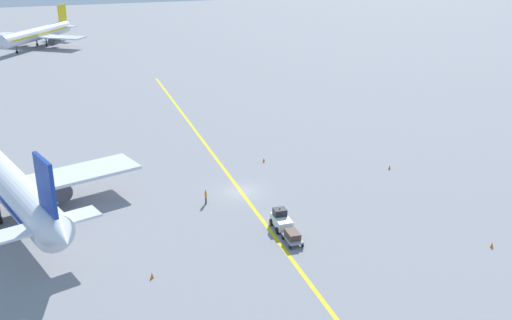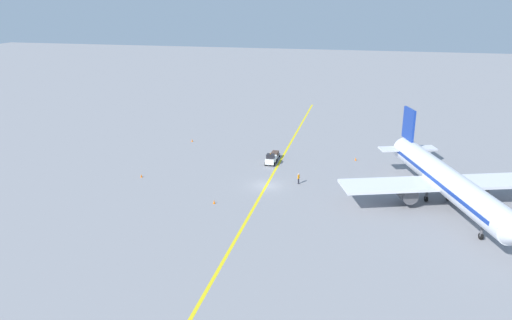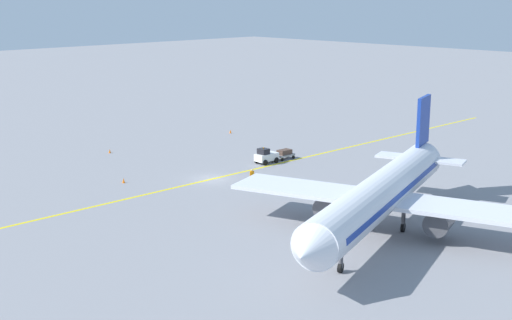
% 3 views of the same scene
% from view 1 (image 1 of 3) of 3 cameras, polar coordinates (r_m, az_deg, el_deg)
% --- Properties ---
extents(ground_plane, '(400.00, 400.00, 0.00)m').
position_cam_1_polar(ground_plane, '(69.82, -1.45, -3.02)').
color(ground_plane, gray).
extents(apron_yellow_centreline, '(0.55, 120.00, 0.01)m').
position_cam_1_polar(apron_yellow_centreline, '(69.82, -1.45, -3.02)').
color(apron_yellow_centreline, yellow).
rests_on(apron_yellow_centreline, ground).
extents(airplane_at_gate, '(28.19, 34.57, 10.60)m').
position_cam_1_polar(airplane_at_gate, '(68.05, -22.63, -1.99)').
color(airplane_at_gate, silver).
rests_on(airplane_at_gate, ground).
extents(airplane_distant_taxiing, '(23.52, 28.06, 9.54)m').
position_cam_1_polar(airplane_distant_taxiing, '(168.14, -20.11, 11.19)').
color(airplane_distant_taxiing, silver).
rests_on(airplane_distant_taxiing, ground).
extents(baggage_tug_white, '(1.79, 3.02, 2.11)m').
position_cam_1_polar(baggage_tug_white, '(61.20, 2.41, -5.73)').
color(baggage_tug_white, white).
rests_on(baggage_tug_white, ground).
extents(baggage_cart_trailing, '(1.44, 2.62, 1.24)m').
position_cam_1_polar(baggage_cart_trailing, '(58.53, 3.50, -7.24)').
color(baggage_cart_trailing, gray).
rests_on(baggage_cart_trailing, ground).
extents(ground_crew_worker, '(0.28, 0.57, 1.68)m').
position_cam_1_polar(ground_crew_worker, '(66.68, -4.81, -3.44)').
color(ground_crew_worker, '#23232D').
rests_on(ground_crew_worker, ground).
extents(traffic_cone_near_nose, '(0.32, 0.32, 0.55)m').
position_cam_1_polar(traffic_cone_near_nose, '(78.04, 12.60, -0.66)').
color(traffic_cone_near_nose, orange).
rests_on(traffic_cone_near_nose, ground).
extents(traffic_cone_mid_apron, '(0.32, 0.32, 0.55)m').
position_cam_1_polar(traffic_cone_mid_apron, '(62.15, 21.55, -7.53)').
color(traffic_cone_mid_apron, orange).
rests_on(traffic_cone_mid_apron, ground).
extents(traffic_cone_by_wingtip, '(0.32, 0.32, 0.55)m').
position_cam_1_polar(traffic_cone_by_wingtip, '(54.00, -9.87, -10.76)').
color(traffic_cone_by_wingtip, orange).
rests_on(traffic_cone_by_wingtip, ground).
extents(traffic_cone_far_edge, '(0.32, 0.32, 0.55)m').
position_cam_1_polar(traffic_cone_far_edge, '(78.59, 0.75, 0.02)').
color(traffic_cone_far_edge, orange).
rests_on(traffic_cone_far_edge, ground).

